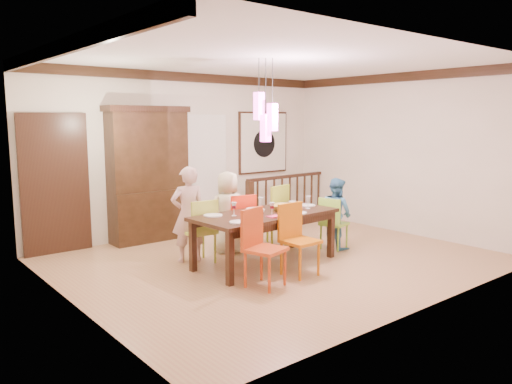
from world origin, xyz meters
TOP-DOWN VIEW (x-y plane):
  - floor at (0.00, 0.00)m, footprint 6.00×6.00m
  - ceiling at (0.00, 0.00)m, footprint 6.00×6.00m
  - wall_back at (0.00, 2.50)m, footprint 6.00×0.00m
  - wall_left at (-3.00, 0.00)m, footprint 0.00×5.00m
  - wall_right at (3.00, 0.00)m, footprint 0.00×5.00m
  - crown_molding at (0.00, 0.00)m, footprint 6.00×5.00m
  - panel_door at (-2.40, 2.45)m, footprint 1.04×0.07m
  - white_doorway at (0.35, 2.46)m, footprint 0.97×0.05m
  - painting at (1.80, 2.46)m, footprint 1.25×0.06m
  - pendant_cluster at (-0.28, -0.07)m, footprint 0.27×0.21m
  - dining_table at (-0.28, -0.07)m, footprint 2.17×1.07m
  - chair_far_left at (-0.98, 0.60)m, footprint 0.45×0.45m
  - chair_far_mid at (-0.21, 0.67)m, footprint 0.50×0.50m
  - chair_far_right at (0.45, 0.69)m, footprint 0.55×0.55m
  - chair_near_left at (-0.92, -0.83)m, footprint 0.54×0.54m
  - chair_near_mid at (-0.27, -0.77)m, footprint 0.44×0.44m
  - chair_end_right at (1.13, -0.11)m, footprint 0.46×0.46m
  - china_hutch at (-0.89, 2.30)m, footprint 1.45×0.46m
  - balustrade at (2.08, 1.95)m, footprint 2.29×0.19m
  - person_far_left at (-1.07, 0.74)m, footprint 0.58×0.45m
  - person_far_mid at (-0.31, 0.80)m, footprint 0.70×0.55m
  - person_end_right at (1.17, -0.11)m, footprint 0.48×0.59m
  - serving_bowl at (0.03, -0.11)m, footprint 0.46×0.46m
  - small_bowl at (-0.41, -0.06)m, footprint 0.24×0.24m
  - cup_left at (-0.70, -0.24)m, footprint 0.16×0.16m
  - cup_right at (0.31, 0.00)m, footprint 0.13×0.13m
  - plate_far_left at (-0.99, 0.21)m, footprint 0.26×0.26m
  - plate_far_mid at (-0.23, 0.23)m, footprint 0.26×0.26m
  - plate_far_right at (0.36, 0.27)m, footprint 0.26×0.26m
  - plate_near_left at (-0.99, -0.38)m, footprint 0.26×0.26m
  - plate_near_mid at (0.04, -0.39)m, footprint 0.26×0.26m
  - plate_end_right at (0.59, -0.03)m, footprint 0.26×0.26m
  - wine_glass_a at (-0.77, 0.03)m, footprint 0.08×0.08m
  - wine_glass_b at (-0.19, 0.14)m, footprint 0.08×0.08m
  - wine_glass_c at (-0.37, -0.32)m, footprint 0.08×0.08m
  - wine_glass_d at (0.43, -0.21)m, footprint 0.08×0.08m
  - napkin at (-0.39, -0.38)m, footprint 0.18×0.14m

SIDE VIEW (x-z plane):
  - floor at x=0.00m, z-range 0.00..0.00m
  - chair_end_right at x=1.13m, z-range 0.06..0.90m
  - balustrade at x=2.08m, z-range 0.02..0.98m
  - chair_far_mid at x=-0.21m, z-range 0.07..1.00m
  - chair_far_left at x=-0.98m, z-range 0.07..1.00m
  - chair_near_mid at x=-0.27m, z-range 0.07..1.03m
  - chair_near_left at x=-0.92m, z-range 0.07..1.04m
  - person_end_right at x=1.17m, z-range 0.00..1.15m
  - chair_far_right at x=0.45m, z-range 0.07..1.09m
  - person_far_mid at x=-0.31m, z-range 0.00..1.28m
  - dining_table at x=-0.28m, z-range 0.29..1.04m
  - person_far_left at x=-1.07m, z-range 0.00..1.40m
  - plate_far_left at x=-0.99m, z-range 0.75..0.76m
  - plate_far_mid at x=-0.23m, z-range 0.75..0.76m
  - plate_far_right at x=0.36m, z-range 0.75..0.76m
  - plate_near_left at x=-0.99m, z-range 0.75..0.76m
  - plate_near_mid at x=0.04m, z-range 0.75..0.76m
  - plate_end_right at x=0.59m, z-range 0.75..0.76m
  - napkin at x=-0.39m, z-range 0.75..0.76m
  - small_bowl at x=-0.41m, z-range 0.75..0.81m
  - serving_bowl at x=0.03m, z-range 0.75..0.84m
  - cup_right at x=0.31m, z-range 0.75..0.85m
  - cup_left at x=-0.70m, z-range 0.75..0.85m
  - wine_glass_a at x=-0.77m, z-range 0.75..0.94m
  - wine_glass_b at x=-0.19m, z-range 0.75..0.94m
  - wine_glass_c at x=-0.37m, z-range 0.75..0.94m
  - wine_glass_d at x=0.43m, z-range 0.75..0.94m
  - panel_door at x=-2.40m, z-range -0.07..2.17m
  - white_doorway at x=0.35m, z-range -0.06..2.16m
  - china_hutch at x=-0.89m, z-range 0.00..2.30m
  - wall_back at x=0.00m, z-range -1.55..4.45m
  - wall_left at x=-3.00m, z-range -1.05..3.95m
  - wall_right at x=3.00m, z-range -1.05..3.95m
  - painting at x=1.80m, z-range 0.97..2.22m
  - pendant_cluster at x=-0.28m, z-range 1.54..2.68m
  - crown_molding at x=0.00m, z-range 2.74..2.90m
  - ceiling at x=0.00m, z-range 2.90..2.90m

